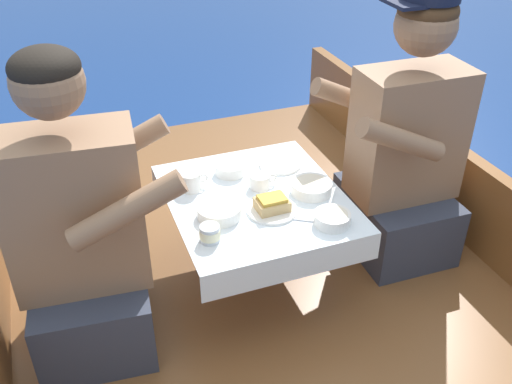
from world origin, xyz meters
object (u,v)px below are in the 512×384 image
person_port (82,240)px  coffee_cup_port (191,181)px  tin_can (210,233)px  person_starboard (404,153)px  sandwich (272,203)px  coffee_cup_starboard (260,181)px

person_port → coffee_cup_port: size_ratio=9.97×
tin_can → person_starboard: bearing=12.8°
sandwich → tin_can: size_ratio=1.64×
person_port → coffee_cup_port: person_port is taller
person_starboard → coffee_cup_port: (-0.80, 0.12, -0.02)m
person_starboard → tin_can: person_starboard is taller
coffee_cup_starboard → sandwich: bearing=-96.5°
person_port → coffee_cup_port: (0.40, 0.21, 0.01)m
coffee_cup_starboard → person_port: bearing=-168.2°
sandwich → coffee_cup_port: coffee_cup_port is taller
person_port → sandwich: 0.62m
person_port → sandwich: bearing=3.2°
person_starboard → tin_can: 0.85m
coffee_cup_port → coffee_cup_starboard: 0.25m
tin_can → coffee_cup_starboard: bearing=42.6°
person_port → tin_can: (0.38, -0.11, -0.00)m
person_port → tin_can: size_ratio=15.18×
person_port → tin_can: 0.39m
sandwich → tin_can: (-0.24, -0.08, -0.00)m
person_starboard → tin_can: size_ratio=15.88×
person_port → tin_can: bearing=-10.1°
person_starboard → coffee_cup_starboard: bearing=-3.8°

